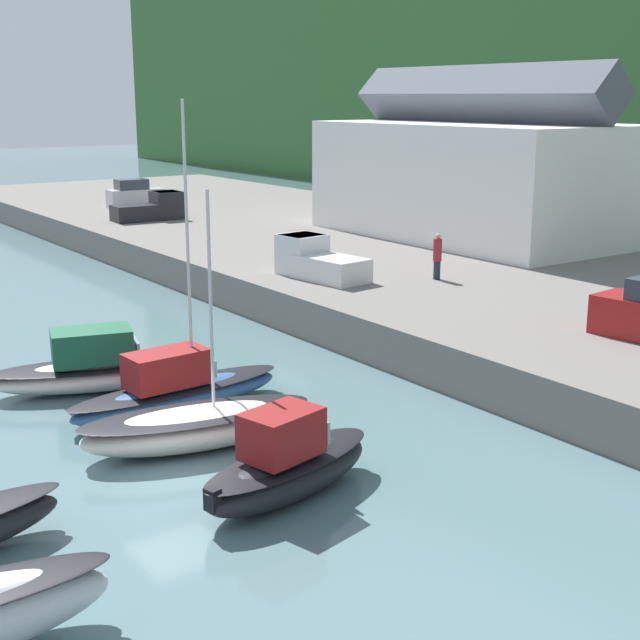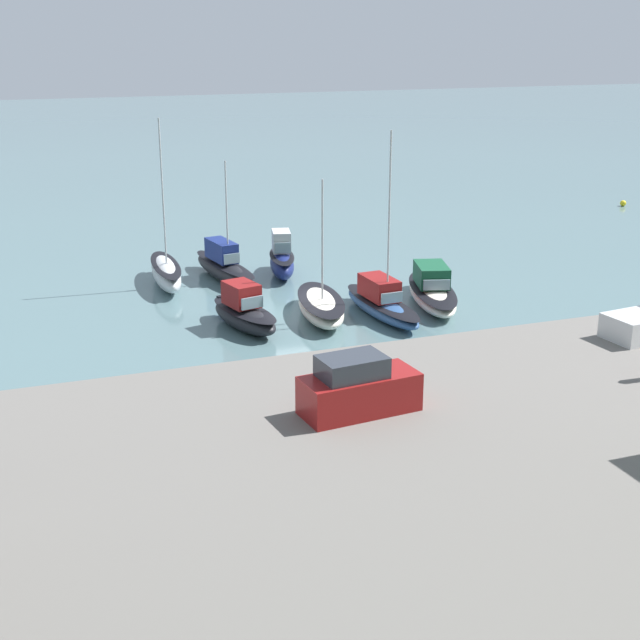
{
  "view_description": "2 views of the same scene",
  "coord_description": "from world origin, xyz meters",
  "views": [
    {
      "loc": [
        20.94,
        -9.93,
        10.0
      ],
      "look_at": [
        -4.49,
        7.99,
        2.17
      ],
      "focal_mm": 50.0,
      "sensor_mm": 36.0,
      "label": 1
    },
    {
      "loc": [
        14.51,
        43.75,
        14.86
      ],
      "look_at": [
        1.61,
        8.52,
        2.44
      ],
      "focal_mm": 50.0,
      "sensor_mm": 36.0,
      "label": 2
    }
  ],
  "objects": [
    {
      "name": "moored_boat_1",
      "position": [
        -4.25,
        2.08,
        0.75
      ],
      "size": [
        2.34,
        7.71,
        9.93
      ],
      "rotation": [
        0.0,
        0.0,
        0.06
      ],
      "color": "#33568E",
      "rests_on": "ground_plane"
    },
    {
      "name": "moored_boat_3",
      "position": [
        3.23,
        1.55,
        0.86
      ],
      "size": [
        3.13,
        5.92,
        2.39
      ],
      "rotation": [
        0.0,
        0.0,
        0.23
      ],
      "color": "black",
      "rests_on": "ground_plane"
    },
    {
      "name": "moored_boat_6",
      "position": [
        5.49,
        -7.74,
        0.83
      ],
      "size": [
        1.95,
        7.16,
        9.96
      ],
      "rotation": [
        0.0,
        0.0,
        -0.05
      ],
      "color": "silver",
      "rests_on": "ground_plane"
    },
    {
      "name": "moored_boat_2",
      "position": [
        -1.1,
        1.22,
        0.65
      ],
      "size": [
        3.59,
        7.26,
        7.52
      ],
      "rotation": [
        0.0,
        0.0,
        -0.19
      ],
      "color": "white",
      "rests_on": "ground_plane"
    },
    {
      "name": "ground_plane",
      "position": [
        0.0,
        0.0,
        0.0
      ],
      "size": [
        320.0,
        320.0,
        0.0
      ],
      "primitive_type": "plane",
      "color": "slate"
    },
    {
      "name": "mooring_buoy_0",
      "position": [
        -36.39,
        -18.9,
        0.26
      ],
      "size": [
        0.51,
        0.51,
        0.51
      ],
      "color": "yellow",
      "rests_on": "ground_plane"
    },
    {
      "name": "quay_promenade",
      "position": [
        0.0,
        23.1,
        0.87
      ],
      "size": [
        133.18,
        25.43,
        1.74
      ],
      "color": "slate",
      "rests_on": "ground_plane"
    },
    {
      "name": "parked_car_0",
      "position": [
        3.23,
        16.84,
        2.66
      ],
      "size": [
        4.36,
        2.22,
        2.16
      ],
      "rotation": [
        0.0,
        0.0,
        1.67
      ],
      "color": "maroon",
      "rests_on": "quay_promenade"
    },
    {
      "name": "moored_boat_0",
      "position": [
        -7.82,
        0.99,
        0.78
      ],
      "size": [
        4.33,
        8.18,
        2.19
      ],
      "rotation": [
        0.0,
        0.0,
        -0.28
      ],
      "color": "white",
      "rests_on": "ground_plane"
    },
    {
      "name": "moored_boat_5",
      "position": [
        1.91,
        -7.74,
        0.88
      ],
      "size": [
        2.81,
        8.18,
        7.38
      ],
      "rotation": [
        0.0,
        0.0,
        0.16
      ],
      "color": "black",
      "rests_on": "ground_plane"
    },
    {
      "name": "moored_boat_4",
      "position": [
        -1.7,
        -7.47,
        1.05
      ],
      "size": [
        2.62,
        5.3,
        2.83
      ],
      "rotation": [
        0.0,
        0.0,
        -0.23
      ],
      "color": "navy",
      "rests_on": "ground_plane"
    }
  ]
}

